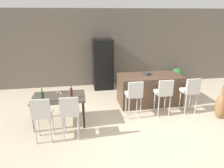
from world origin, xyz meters
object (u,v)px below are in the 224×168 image
wine_glass_left (57,88)px  potted_plant (177,75)px  refrigerator (103,64)px  floor_vase (221,106)px  bar_chair_left (134,93)px  fruit_bowl (146,74)px  wine_bottle_corner (43,97)px  bar_chair_right (191,90)px  dining_chair_far (70,111)px  wine_glass_middle (60,89)px  bar_chair_middle (164,92)px  kitchen_island (149,89)px  dining_chair_near (42,113)px  wine_bottle_inner (71,93)px  dining_table (59,99)px

wine_glass_left → potted_plant: 5.03m
refrigerator → floor_vase: 4.14m
bar_chair_left → fruit_bowl: bar_chair_left is taller
bar_chair_left → wine_bottle_corner: size_ratio=3.05×
bar_chair_right → dining_chair_far: 3.37m
bar_chair_left → wine_glass_middle: 1.94m
refrigerator → potted_plant: refrigerator is taller
wine_glass_left → fruit_bowl: fruit_bowl is taller
wine_bottle_corner → wine_glass_left: wine_bottle_corner is taller
wine_glass_middle → bar_chair_middle: bearing=-4.7°
bar_chair_middle → fruit_bowl: size_ratio=4.24×
kitchen_island → floor_vase: 2.03m
wine_glass_left → wine_glass_middle: same height
dining_chair_far → bar_chair_left: bearing=24.8°
wine_bottle_corner → wine_glass_left: size_ratio=1.98×
bar_chair_right → potted_plant: bar_chair_right is taller
bar_chair_middle → bar_chair_right: (0.79, 0.00, 0.00)m
bar_chair_right → dining_chair_near: bearing=-168.7°
dining_chair_near → wine_glass_middle: size_ratio=6.03×
kitchen_island → wine_bottle_inner: size_ratio=5.93×
kitchen_island → refrigerator: refrigerator is taller
bar_chair_right → wine_bottle_inner: (-3.25, -0.13, 0.17)m
refrigerator → bar_chair_middle: bearing=-62.0°
dining_table → wine_bottle_inner: (0.32, -0.14, 0.20)m
kitchen_island → bar_chair_left: size_ratio=1.81×
bar_chair_left → wine_glass_left: 2.04m
dining_chair_far → fruit_bowl: (2.30, 1.70, 0.26)m
bar_chair_right → kitchen_island: bearing=136.4°
bar_chair_right → wine_bottle_inner: 3.26m
dining_chair_far → floor_vase: dining_chair_far is taller
bar_chair_middle → wine_glass_left: size_ratio=6.03×
bar_chair_middle → wine_bottle_corner: 3.14m
wine_bottle_inner → wine_glass_left: bearing=130.1°
bar_chair_left → wine_bottle_corner: bearing=-172.5°
bar_chair_right → wine_glass_middle: (-3.54, 0.23, 0.17)m
wine_bottle_corner → dining_table: bearing=43.0°
dining_table → wine_glass_left: size_ratio=7.49×
bar_chair_middle → wine_glass_middle: bearing=175.3°
dining_chair_near → floor_vase: 4.57m
fruit_bowl → floor_vase: bearing=-39.6°
wine_bottle_corner → potted_plant: 5.57m
dining_chair_far → potted_plant: (4.15, 3.30, -0.32)m
bar_chair_left → dining_chair_near: size_ratio=1.00×
dining_chair_near → potted_plant: size_ratio=1.63×
wine_glass_left → refrigerator: (1.49, 2.21, 0.06)m
kitchen_island → fruit_bowl: size_ratio=7.67×
bar_chair_left → wine_glass_middle: bar_chair_left is taller
refrigerator → bar_chair_right: bearing=-49.9°
kitchen_island → wine_bottle_inner: (-2.36, -0.97, 0.41)m
bar_chair_middle → wine_bottle_inner: size_ratio=3.28×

